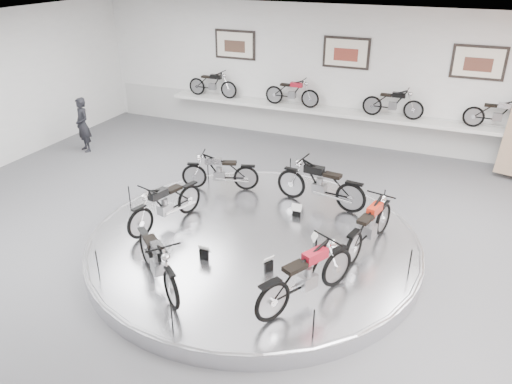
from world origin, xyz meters
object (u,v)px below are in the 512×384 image
at_px(bike_a, 370,225).
at_px(bike_e, 157,260).
at_px(bike_f, 307,275).
at_px(bike_b, 321,183).
at_px(shelf, 339,113).
at_px(visitor, 83,125).
at_px(bike_c, 220,171).
at_px(display_platform, 254,243).
at_px(bike_d, 165,204).

height_order(bike_a, bike_e, bike_a).
bearing_deg(bike_f, bike_b, 40.76).
xyz_separation_m(bike_b, bike_e, (-1.62, -3.84, -0.03)).
bearing_deg(shelf, visitor, -153.33).
relative_size(bike_e, visitor, 1.04).
relative_size(bike_c, bike_f, 0.87).
xyz_separation_m(display_platform, bike_b, (0.79, 1.80, 0.66)).
bearing_deg(bike_d, bike_a, 115.49).
height_order(bike_a, bike_d, bike_a).
height_order(display_platform, bike_c, bike_c).
distance_m(bike_a, bike_c, 3.89).
relative_size(bike_a, bike_e, 1.01).
distance_m(bike_a, bike_d, 3.99).
xyz_separation_m(shelf, visitor, (-6.69, -3.36, -0.21)).
bearing_deg(bike_b, bike_f, 109.72).
distance_m(bike_a, visitor, 9.18).
relative_size(shelf, bike_b, 6.29).
distance_m(bike_a, bike_e, 3.86).
relative_size(shelf, bike_c, 7.22).
distance_m(display_platform, bike_f, 2.27).
bearing_deg(display_platform, bike_b, 66.29).
bearing_deg(bike_f, bike_c, 72.19).
bearing_deg(display_platform, bike_a, 11.92).
bearing_deg(visitor, bike_a, 9.70).
bearing_deg(shelf, bike_f, -78.97).
xyz_separation_m(bike_a, bike_b, (-1.33, 1.35, 0.03)).
bearing_deg(bike_c, shelf, -126.76).
distance_m(bike_a, bike_b, 1.90).
relative_size(bike_a, bike_f, 0.95).
bearing_deg(bike_a, bike_c, 84.07).
distance_m(bike_c, visitor, 5.30).
xyz_separation_m(bike_a, bike_f, (-0.58, -1.97, 0.03)).
bearing_deg(bike_f, display_platform, 73.37).
xyz_separation_m(display_platform, visitor, (-6.69, 3.04, 0.64)).
relative_size(display_platform, visitor, 4.05).
bearing_deg(bike_c, bike_d, 64.76).
bearing_deg(shelf, bike_c, -108.40).
xyz_separation_m(bike_b, bike_c, (-2.36, -0.12, -0.07)).
height_order(display_platform, bike_f, bike_f).
height_order(bike_c, bike_d, bike_d).
height_order(shelf, bike_f, bike_f).
xyz_separation_m(display_platform, bike_c, (-1.57, 1.68, 0.60)).
bearing_deg(bike_e, bike_a, 78.80).
bearing_deg(bike_b, visitor, -2.56).
height_order(display_platform, bike_e, bike_e).
xyz_separation_m(display_platform, bike_f, (1.54, -1.52, 0.66)).
distance_m(shelf, bike_a, 6.32).
xyz_separation_m(bike_d, visitor, (-4.88, 3.31, 0.01)).
bearing_deg(bike_c, bike_f, 115.91).
relative_size(bike_b, bike_e, 1.07).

